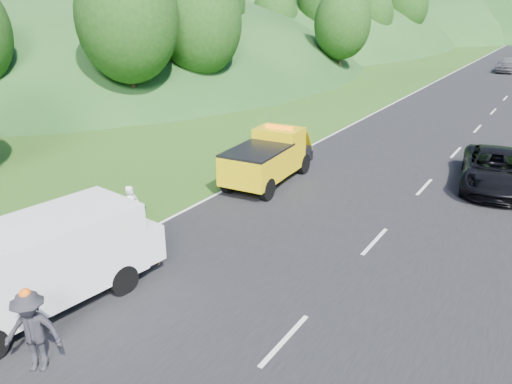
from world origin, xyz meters
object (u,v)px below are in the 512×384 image
Objects in this scene: tow_truck at (269,157)px; passing_suv at (493,188)px; woman at (135,231)px; child at (156,265)px; white_van at (39,262)px; worker at (40,369)px; suitcase at (125,218)px.

tow_truck is 9.54m from passing_suv.
tow_truck is 6.90m from woman.
tow_truck reaches higher than woman.
tow_truck is 8.12m from child.
tow_truck is 11.16m from white_van.
worker is at bearing -153.94° from woman.
white_van is at bearing -127.22° from passing_suv.
suitcase is (-1.97, 4.62, -1.04)m from white_van.
suitcase is (-3.80, 6.14, 0.30)m from worker.
tow_truck is 0.97× the size of passing_suv.
worker is 18.34m from passing_suv.
passing_suv is (6.42, 17.18, 0.00)m from worker.
white_van is at bearing 109.56° from worker.
white_van is 4.27× the size of woman.
child is 3.17m from suitcase.
white_van reaches higher than suitcase.
woman is 0.66m from suitcase.
white_van reaches higher than worker.
worker reaches higher than child.
worker is 3.12× the size of suitcase.
passing_suv is (9.65, 11.19, 0.00)m from woman.
white_van reaches higher than passing_suv.
suitcase is 15.05m from passing_suv.
woman is at bearing -140.21° from passing_suv.
child is 0.17× the size of passing_suv.
woman is 14.77m from passing_suv.
tow_truck is 0.79× the size of white_van.
suitcase reaches higher than child.
white_van is (0.08, -11.16, 0.22)m from tow_truck.
tow_truck is at bearing -13.42° from woman.
worker is 0.33× the size of passing_suv.
suitcase is at bearing 119.97° from white_van.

